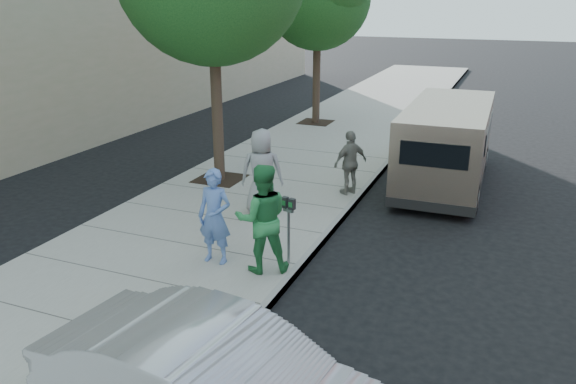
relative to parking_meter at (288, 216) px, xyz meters
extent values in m
plane|color=black|center=(-1.25, 1.51, -1.06)|extent=(120.00, 120.00, 0.00)
cube|color=gray|center=(-2.25, 1.51, -0.98)|extent=(5.00, 60.00, 0.15)
cube|color=gray|center=(0.19, 1.51, -0.98)|extent=(0.12, 60.00, 0.16)
cube|color=black|center=(-3.55, 3.91, -0.91)|extent=(1.20, 1.20, 0.01)
cylinder|color=#38281E|center=(-3.55, 3.91, 1.07)|extent=(0.28, 0.28, 3.96)
cube|color=black|center=(-3.55, 11.51, -0.91)|extent=(1.20, 1.20, 0.01)
cylinder|color=#38281E|center=(-3.55, 11.51, 0.85)|extent=(0.28, 0.28, 3.52)
cylinder|color=gray|center=(0.00, 0.00, -0.41)|extent=(0.05, 0.05, 1.00)
cube|color=gray|center=(0.00, 0.00, 0.12)|extent=(0.20, 0.10, 0.07)
cube|color=#2D2D30|center=(-0.07, 0.02, 0.25)|extent=(0.13, 0.11, 0.20)
cube|color=#2D2D30|center=(0.07, -0.02, 0.25)|extent=(0.13, 0.11, 0.20)
cube|color=tan|center=(1.94, 6.03, 0.11)|extent=(2.02, 5.28, 1.94)
cube|color=tan|center=(1.90, 8.90, -0.37)|extent=(1.80, 0.56, 0.83)
cube|color=black|center=(1.98, 3.39, 0.45)|extent=(1.46, 0.04, 0.54)
cylinder|color=black|center=(1.06, 7.76, -0.69)|extent=(0.26, 0.74, 0.74)
cylinder|color=black|center=(2.77, 7.78, -0.69)|extent=(0.26, 0.74, 0.74)
cylinder|color=black|center=(1.11, 4.18, -0.69)|extent=(0.26, 0.74, 0.74)
cylinder|color=black|center=(2.82, 4.21, -0.69)|extent=(0.26, 0.74, 0.74)
imported|color=#5A7BBF|center=(-1.25, -0.42, -0.04)|extent=(0.64, 0.43, 1.74)
imported|color=#2B8544|center=(-0.33, -0.40, 0.06)|extent=(1.18, 1.10, 1.94)
imported|color=gray|center=(-1.48, 2.11, 0.04)|extent=(1.08, 0.90, 1.90)
imported|color=gray|center=(-0.05, 4.09, -0.13)|extent=(0.86, 0.96, 1.57)
camera|label=1|loc=(3.45, -8.50, 3.67)|focal=35.00mm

